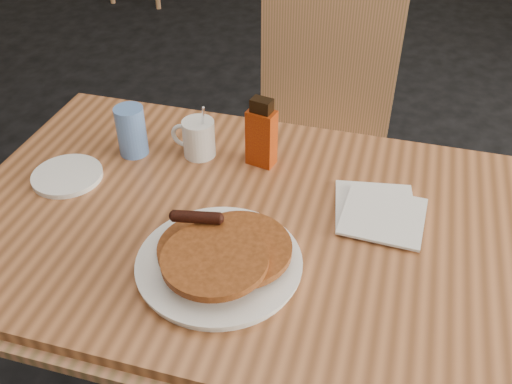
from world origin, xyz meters
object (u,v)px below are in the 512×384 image
chair_main_far (318,120)px  blue_tumbler (131,131)px  coffee_mug (198,137)px  main_table (236,231)px  syrup_bottle (261,135)px  pancake_plate (220,258)px

chair_main_far → blue_tumbler: bearing=-122.3°
coffee_mug → chair_main_far: bearing=62.4°
main_table → chair_main_far: bearing=87.7°
coffee_mug → syrup_bottle: (0.15, 0.01, 0.03)m
main_table → blue_tumbler: size_ratio=10.20×
main_table → syrup_bottle: size_ratio=7.35×
chair_main_far → main_table: bearing=-93.6°
syrup_bottle → coffee_mug: bearing=-166.0°
pancake_plate → coffee_mug: (-0.18, 0.34, 0.02)m
main_table → blue_tumbler: 0.36m
chair_main_far → pancake_plate: (-0.01, -0.87, 0.20)m
chair_main_far → coffee_mug: size_ratio=6.73×
main_table → coffee_mug: (-0.16, 0.19, 0.09)m
main_table → blue_tumbler: bearing=154.1°
syrup_bottle → blue_tumbler: size_ratio=1.39×
main_table → pancake_plate: 0.16m
blue_tumbler → syrup_bottle: bearing=9.6°
blue_tumbler → pancake_plate: bearing=-42.0°
coffee_mug → syrup_bottle: size_ratio=0.85×
pancake_plate → blue_tumbler: bearing=138.0°
pancake_plate → syrup_bottle: 0.36m
pancake_plate → blue_tumbler: 0.45m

